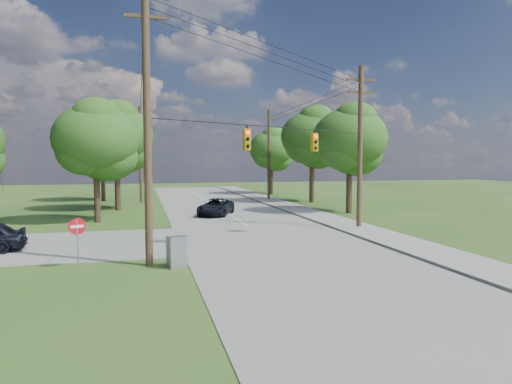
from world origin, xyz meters
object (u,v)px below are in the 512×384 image
object	(u,v)px
pole_north_e	(269,154)
control_cabinet	(177,252)
pole_sw	(147,117)
pole_north_w	(141,154)
do_not_enter_sign	(77,231)
pole_ne	(360,144)
car_main_north	(216,207)

from	to	relation	value
pole_north_e	control_cabinet	size ratio (longest dim) A/B	7.59
pole_north_e	pole_sw	bearing A→B (deg)	-114.52
pole_north_e	pole_north_w	size ratio (longest dim) A/B	1.00
pole_north_w	do_not_enter_sign	size ratio (longest dim) A/B	4.78
pole_ne	control_cabinet	bearing A→B (deg)	-146.17
pole_sw	pole_ne	size ratio (longest dim) A/B	1.14
pole_ne	pole_north_e	bearing A→B (deg)	90.00
pole_sw	do_not_enter_sign	bearing A→B (deg)	177.53
car_main_north	pole_ne	bearing A→B (deg)	-25.06
pole_north_e	pole_north_w	xyz separation A→B (m)	(-13.90, 0.00, 0.00)
pole_north_e	pole_north_w	distance (m)	13.90
pole_ne	do_not_enter_sign	world-z (taller)	pole_ne
car_main_north	do_not_enter_sign	world-z (taller)	do_not_enter_sign
do_not_enter_sign	control_cabinet	bearing A→B (deg)	-34.98
do_not_enter_sign	car_main_north	bearing A→B (deg)	40.20
pole_ne	control_cabinet	world-z (taller)	pole_ne
pole_ne	car_main_north	world-z (taller)	pole_ne
pole_north_e	control_cabinet	distance (m)	33.05
pole_sw	pole_ne	distance (m)	15.51
pole_ne	pole_north_w	world-z (taller)	pole_ne
pole_ne	do_not_enter_sign	bearing A→B (deg)	-155.42
pole_north_e	car_main_north	xyz separation A→B (m)	(-8.04, -12.98, -4.44)
pole_ne	pole_north_e	size ratio (longest dim) A/B	1.05
car_main_north	pole_north_w	bearing A→B (deg)	137.55
pole_north_w	do_not_enter_sign	bearing A→B (deg)	-94.75
pole_north_w	car_main_north	world-z (taller)	pole_north_w
pole_north_e	control_cabinet	bearing A→B (deg)	-112.25
pole_sw	control_cabinet	world-z (taller)	pole_sw
pole_ne	control_cabinet	distance (m)	15.68
car_main_north	do_not_enter_sign	xyz separation A→B (m)	(-8.31, -16.50, 0.85)
pole_sw	pole_north_w	distance (m)	29.62
pole_north_w	car_main_north	xyz separation A→B (m)	(5.86, -12.98, -4.44)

